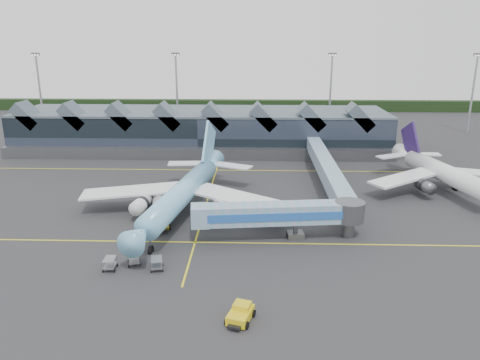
{
  "coord_description": "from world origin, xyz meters",
  "views": [
    {
      "loc": [
        8.04,
        -66.45,
        27.11
      ],
      "look_at": [
        5.76,
        4.94,
        5.0
      ],
      "focal_mm": 35.0,
      "sensor_mm": 36.0,
      "label": 1
    }
  ],
  "objects_px": {
    "jet_bridge": "(288,214)",
    "fuel_truck": "(160,211)",
    "regional_jet": "(443,172)",
    "pushback_tug": "(240,314)",
    "main_airliner": "(185,191)"
  },
  "relations": [
    {
      "from": "jet_bridge",
      "to": "fuel_truck",
      "type": "height_order",
      "value": "jet_bridge"
    },
    {
      "from": "pushback_tug",
      "to": "jet_bridge",
      "type": "bearing_deg",
      "value": 90.59
    },
    {
      "from": "fuel_truck",
      "to": "main_airliner",
      "type": "bearing_deg",
      "value": 39.55
    },
    {
      "from": "jet_bridge",
      "to": "pushback_tug",
      "type": "bearing_deg",
      "value": -113.27
    },
    {
      "from": "jet_bridge",
      "to": "pushback_tug",
      "type": "xyz_separation_m",
      "value": [
        -6.0,
        -19.93,
        -2.86
      ]
    },
    {
      "from": "main_airliner",
      "to": "pushback_tug",
      "type": "xyz_separation_m",
      "value": [
        9.66,
        -29.13,
        -3.02
      ]
    },
    {
      "from": "fuel_truck",
      "to": "pushback_tug",
      "type": "height_order",
      "value": "fuel_truck"
    },
    {
      "from": "fuel_truck",
      "to": "pushback_tug",
      "type": "relative_size",
      "value": 2.38
    },
    {
      "from": "main_airliner",
      "to": "pushback_tug",
      "type": "distance_m",
      "value": 30.83
    },
    {
      "from": "main_airliner",
      "to": "pushback_tug",
      "type": "height_order",
      "value": "main_airliner"
    },
    {
      "from": "fuel_truck",
      "to": "regional_jet",
      "type": "bearing_deg",
      "value": 7.1
    },
    {
      "from": "main_airliner",
      "to": "regional_jet",
      "type": "relative_size",
      "value": 1.24
    },
    {
      "from": "regional_jet",
      "to": "fuel_truck",
      "type": "height_order",
      "value": "regional_jet"
    },
    {
      "from": "main_airliner",
      "to": "jet_bridge",
      "type": "bearing_deg",
      "value": -20.61
    },
    {
      "from": "jet_bridge",
      "to": "pushback_tug",
      "type": "relative_size",
      "value": 5.94
    }
  ]
}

